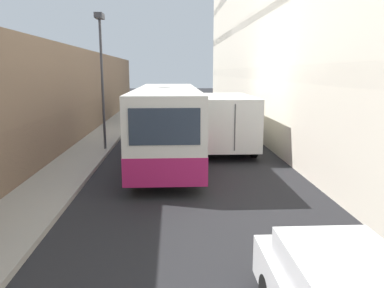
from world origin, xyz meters
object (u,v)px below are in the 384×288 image
object	(u,v)px
bus	(167,122)
box_truck	(224,119)
panel_van	(156,108)
street_lamp	(101,56)

from	to	relation	value
bus	box_truck	world-z (taller)	bus
panel_van	street_lamp	distance (m)	12.12
bus	box_truck	xyz separation A→B (m)	(2.84, 2.34, -0.19)
street_lamp	panel_van	bearing A→B (deg)	79.99
panel_van	bus	bearing A→B (deg)	-85.30
bus	street_lamp	xyz separation A→B (m)	(-3.09, 1.68, 2.94)
bus	panel_van	xyz separation A→B (m)	(-1.08, 13.08, -0.62)
bus	street_lamp	world-z (taller)	street_lamp
panel_van	box_truck	bearing A→B (deg)	-69.96
bus	panel_van	world-z (taller)	bus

